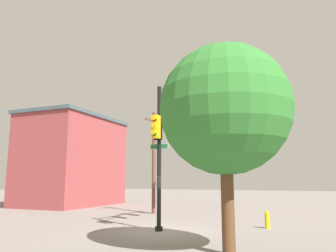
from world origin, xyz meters
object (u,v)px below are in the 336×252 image
fire_hydrant (267,220)px  tree_mid (225,110)px  brick_building (73,160)px  signal_pole_assembly (173,132)px  utility_pole (154,160)px

fire_hydrant → tree_mid: 7.57m
fire_hydrant → brick_building: brick_building is taller
fire_hydrant → brick_building: (7.94, 18.01, 3.69)m
fire_hydrant → signal_pole_assembly: bearing=101.1°
tree_mid → brick_building: size_ratio=0.72×
fire_hydrant → utility_pole: bearing=61.9°
signal_pole_assembly → utility_pole: 6.32m
fire_hydrant → tree_mid: size_ratio=0.12×
signal_pole_assembly → tree_mid: bearing=-143.9°
signal_pole_assembly → utility_pole: bearing=34.1°
signal_pole_assembly → brick_building: brick_building is taller
utility_pole → fire_hydrant: utility_pole is taller
utility_pole → brick_building: (3.68, 10.01, 0.37)m
utility_pole → tree_mid: 12.89m
tree_mid → utility_pole: bearing=35.2°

